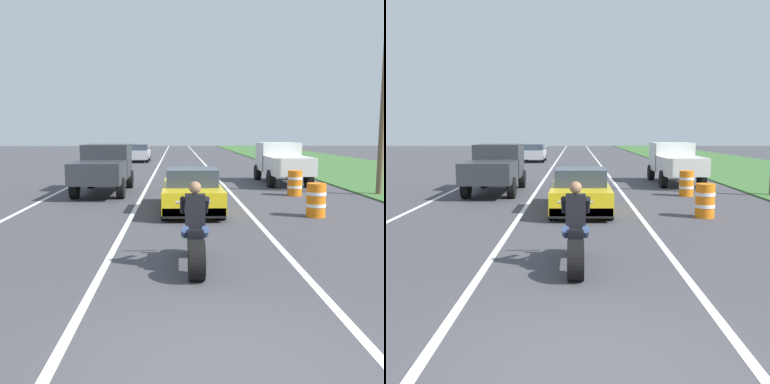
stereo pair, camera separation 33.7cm
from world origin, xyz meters
The scene contains 12 objects.
ground_plane centered at (0.00, 0.00, 0.00)m, with size 160.00×160.00×0.00m, color #424247.
lane_stripe_left_solid centered at (-5.40, 20.00, 0.00)m, with size 0.14×120.00×0.01m, color white.
lane_stripe_right_solid centered at (1.80, 20.00, 0.00)m, with size 0.14×120.00×0.01m, color white.
lane_stripe_centre_dashed centered at (-1.80, 20.00, 0.00)m, with size 0.14×120.00×0.01m, color white.
motorcycle_with_rider centered at (-0.12, 3.68, 0.59)m, with size 0.70×2.21×1.62m.
sports_car_yellow centered at (0.03, 9.87, 0.63)m, with size 1.84×4.30×1.37m.
pickup_truck_left_lane_dark_grey centered at (-3.43, 14.24, 1.11)m, with size 2.02×4.80×1.98m.
pickup_truck_right_shoulder_white centered at (4.73, 17.49, 1.11)m, with size 2.02×4.80×1.98m.
utility_pole_roadside centered at (7.64, 13.18, 3.78)m, with size 0.24×0.24×7.55m, color brown.
construction_barrel_nearest centered at (3.68, 8.71, 0.50)m, with size 0.58×0.58×1.00m.
construction_barrel_mid centered at (4.24, 13.18, 0.50)m, with size 0.58×0.58×1.00m.
distant_car_far_ahead centered at (-3.64, 34.10, 0.77)m, with size 1.80×4.00×1.50m.
Camera 1 is at (-0.45, -4.23, 2.48)m, focal length 41.81 mm.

